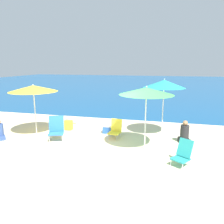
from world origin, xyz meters
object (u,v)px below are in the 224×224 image
at_px(beach_umbrella_green, 146,91).
at_px(beach_chair_yellow, 115,129).
at_px(cooler_box, 109,129).
at_px(person_seated_near, 184,134).
at_px(beach_umbrella_teal, 164,84).
at_px(backpack_yellow, 68,125).
at_px(beach_chair_blue, 56,128).
at_px(beach_chair_teal, 183,153).
at_px(seagull, 75,121).
at_px(beach_umbrella_yellow, 33,89).

distance_m(beach_umbrella_green, beach_chair_yellow, 2.09).
bearing_deg(cooler_box, person_seated_near, -7.80).
height_order(beach_umbrella_teal, backpack_yellow, beach_umbrella_teal).
relative_size(beach_umbrella_green, backpack_yellow, 5.08).
height_order(beach_chair_blue, cooler_box, beach_chair_blue).
relative_size(beach_chair_teal, person_seated_near, 0.88).
xyz_separation_m(beach_umbrella_green, beach_chair_blue, (-3.15, 0.12, -1.42)).
bearing_deg(seagull, person_seated_near, -15.09).
height_order(beach_umbrella_green, beach_chair_yellow, beach_umbrella_green).
bearing_deg(beach_umbrella_teal, beach_chair_blue, -158.72).
relative_size(beach_chair_blue, cooler_box, 1.80).
distance_m(beach_umbrella_teal, backpack_yellow, 4.14).
bearing_deg(beach_umbrella_green, backpack_yellow, 157.84).
bearing_deg(beach_chair_yellow, backpack_yellow, 174.78).
distance_m(beach_umbrella_yellow, beach_chair_blue, 1.75).
height_order(beach_umbrella_teal, beach_chair_teal, beach_umbrella_teal).
bearing_deg(backpack_yellow, beach_umbrella_teal, 3.13).
xyz_separation_m(beach_umbrella_teal, seagull, (-3.87, 0.67, -1.81)).
relative_size(beach_umbrella_yellow, beach_chair_teal, 2.78).
bearing_deg(person_seated_near, beach_chair_teal, -113.23).
bearing_deg(beach_umbrella_yellow, backpack_yellow, 41.05).
bearing_deg(beach_umbrella_green, cooler_box, 138.80).
bearing_deg(person_seated_near, cooler_box, 153.88).
distance_m(beach_umbrella_yellow, backpack_yellow, 2.01).
relative_size(beach_umbrella_yellow, person_seated_near, 2.45).
bearing_deg(beach_chair_blue, beach_umbrella_teal, -0.36).
bearing_deg(beach_chair_blue, beach_chair_yellow, -1.80).
xyz_separation_m(beach_chair_teal, beach_chair_yellow, (-2.26, 1.68, 0.01)).
distance_m(beach_umbrella_yellow, beach_umbrella_teal, 4.81).
bearing_deg(person_seated_near, beach_umbrella_yellow, 166.35).
bearing_deg(person_seated_near, beach_chair_blue, 172.34).
bearing_deg(beach_umbrella_teal, backpack_yellow, -176.87).
distance_m(beach_umbrella_teal, beach_chair_yellow, 2.40).
relative_size(backpack_yellow, cooler_box, 0.83).
relative_size(beach_chair_blue, person_seated_near, 1.09).
bearing_deg(seagull, cooler_box, -25.03).
bearing_deg(backpack_yellow, beach_chair_yellow, -13.10).
xyz_separation_m(person_seated_near, backpack_yellow, (-4.52, 0.38, -0.12)).
bearing_deg(beach_chair_teal, cooler_box, 174.18).
bearing_deg(beach_chair_yellow, beach_umbrella_green, -28.09).
bearing_deg(person_seated_near, seagull, 146.59).
height_order(beach_umbrella_yellow, beach_chair_yellow, beach_umbrella_yellow).
distance_m(beach_chair_blue, cooler_box, 2.04).
bearing_deg(beach_chair_teal, beach_chair_yellow, 177.16).
relative_size(beach_umbrella_teal, cooler_box, 4.50).
bearing_deg(person_seated_near, beach_chair_yellow, 164.30).
relative_size(beach_umbrella_green, beach_chair_yellow, 2.92).
bearing_deg(beach_chair_blue, beach_chair_teal, -34.41).
distance_m(cooler_box, seagull, 2.06).
relative_size(beach_chair_yellow, seagull, 2.56).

